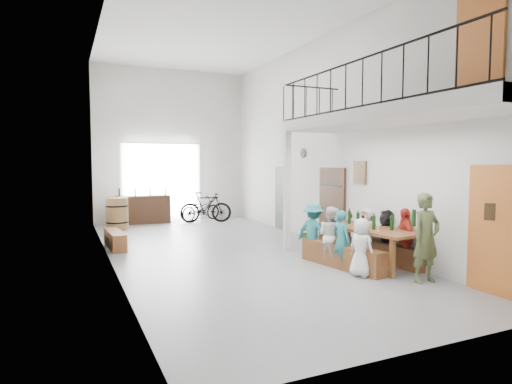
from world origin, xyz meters
name	(u,v)px	position (x,y,z in m)	size (l,w,h in m)	color
floor	(230,251)	(0.00, 0.00, 0.00)	(12.00, 12.00, 0.00)	gray
room_walls	(230,102)	(0.00, 0.00, 3.55)	(12.00, 12.00, 12.00)	silver
gateway_portal	(162,183)	(-0.40, 5.94, 1.40)	(2.80, 0.08, 2.80)	white
right_wall_decor	(372,180)	(2.70, -1.87, 1.74)	(0.07, 8.28, 5.07)	#AC5720
balcony	(386,119)	(1.98, -3.13, 2.96)	(1.52, 5.62, 4.00)	silver
tasting_table	(368,231)	(2.14, -2.44, 0.71)	(1.23, 2.42, 0.79)	brown
bench_inner	(341,256)	(1.50, -2.42, 0.24)	(0.33, 2.09, 0.48)	brown
bench_wall	(386,253)	(2.57, -2.51, 0.22)	(0.25, 1.89, 0.43)	brown
tableware	(363,220)	(2.14, -2.28, 0.93)	(0.59, 1.30, 0.35)	black
side_bench	(115,240)	(-2.50, 1.55, 0.21)	(0.33, 1.51, 0.42)	brown
oak_barrel	(117,214)	(-2.12, 4.50, 0.51)	(0.70, 0.70, 1.03)	brown
serving_counter	(143,210)	(-1.13, 5.65, 0.49)	(1.85, 0.51, 0.98)	#382214
counter_bottles	(143,192)	(-1.13, 5.65, 1.12)	(1.60, 0.21, 0.28)	black
guest_left_a	(361,247)	(1.42, -3.15, 0.55)	(0.54, 0.35, 1.10)	silver
guest_left_b	(341,240)	(1.42, -2.53, 0.59)	(0.43, 0.28, 1.19)	#226E73
guest_left_c	(331,236)	(1.43, -2.14, 0.62)	(0.60, 0.47, 1.23)	silver
guest_left_d	(314,232)	(1.34, -1.61, 0.63)	(0.81, 0.46, 1.25)	#226E73
guest_right_a	(404,238)	(2.64, -2.97, 0.61)	(0.72, 0.30, 1.22)	red
guest_right_b	(386,236)	(2.65, -2.42, 0.57)	(1.05, 0.34, 1.13)	black
guest_right_c	(367,232)	(2.71, -1.71, 0.55)	(0.53, 0.35, 1.09)	silver
host_standing	(426,238)	(2.24, -3.92, 0.80)	(0.58, 0.38, 1.60)	#4A542F
potted_plant	(306,232)	(2.45, 0.57, 0.22)	(0.39, 0.34, 0.43)	#1A4C1B
bicycle_near	(201,209)	(0.93, 5.52, 0.44)	(0.58, 1.67, 0.88)	black
bicycle_far	(206,207)	(0.94, 4.94, 0.55)	(0.52, 1.82, 1.10)	black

